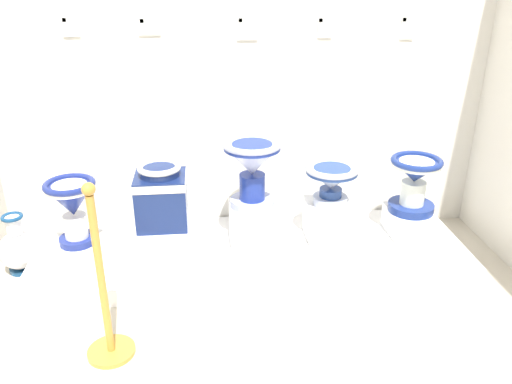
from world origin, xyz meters
name	(u,v)px	position (x,y,z in m)	size (l,w,h in m)	color
wall_back	(243,6)	(1.72, 3.08, 1.61)	(3.63, 0.06, 3.21)	silver
display_platform	(251,253)	(1.72, 2.58, 0.06)	(2.87, 0.90, 0.11)	white
plinth_block_broad_patterned	(79,248)	(0.59, 2.59, 0.15)	(0.38, 0.34, 0.08)	white
antique_toilet_broad_patterned	(72,203)	(0.59, 2.59, 0.49)	(0.32, 0.32, 0.43)	navy
plinth_block_pale_glazed	(165,238)	(1.15, 2.56, 0.22)	(0.39, 0.38, 0.20)	white
antique_toilet_pale_glazed	(161,194)	(1.15, 2.56, 0.53)	(0.32, 0.30, 0.41)	navy
plinth_block_rightmost	(252,224)	(1.73, 2.64, 0.25)	(0.30, 0.30, 0.27)	white
antique_toilet_rightmost	(252,163)	(1.73, 2.64, 0.69)	(0.38, 0.38, 0.45)	#A9B2DB
plinth_block_tall_cobalt	(329,221)	(2.26, 2.65, 0.24)	(0.31, 0.33, 0.25)	white
antique_toilet_tall_cobalt	(331,178)	(2.26, 2.65, 0.55)	(0.36, 0.36, 0.28)	silver
plinth_block_slender_white	(409,222)	(2.84, 2.65, 0.20)	(0.28, 0.34, 0.17)	white
antique_toilet_slender_white	(415,178)	(2.84, 2.65, 0.54)	(0.34, 0.34, 0.39)	navy
info_placard_first	(70,26)	(0.62, 3.05, 1.50)	(0.11, 0.01, 0.13)	white
info_placard_second	(149,26)	(1.11, 3.05, 1.49)	(0.14, 0.01, 0.11)	white
info_placard_third	(247,28)	(1.74, 3.05, 1.48)	(0.14, 0.01, 0.16)	white
info_placard_fourth	(325,27)	(2.26, 3.05, 1.48)	(0.10, 0.01, 0.14)	white
info_placard_fifth	(408,27)	(2.82, 3.05, 1.47)	(0.09, 0.01, 0.16)	white
decorative_vase_spare	(19,249)	(0.20, 2.60, 0.17)	(0.25, 0.25, 0.41)	navy
stanchion_post_near_left	(105,307)	(0.90, 1.73, 0.29)	(0.25, 0.25, 0.97)	gold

